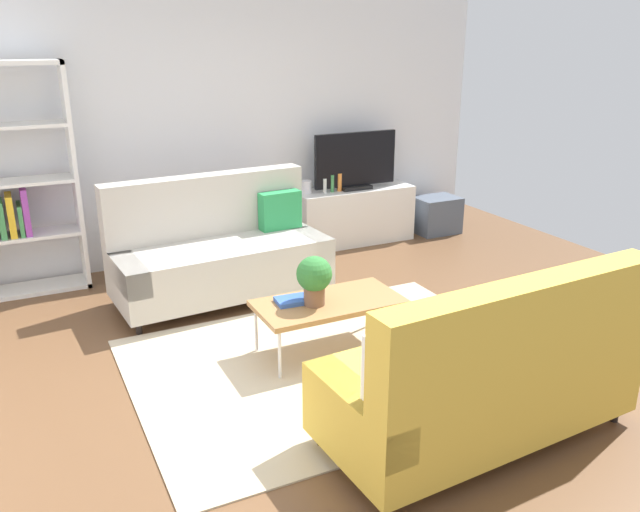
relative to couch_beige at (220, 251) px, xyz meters
The scene contains 16 objects.
ground_plane 1.66m from the couch_beige, 77.31° to the right, with size 7.68×7.68×0.00m, color brown.
wall_far 1.64m from the couch_beige, 74.22° to the left, with size 6.40×0.12×2.90m, color silver.
area_rug 1.71m from the couch_beige, 78.11° to the right, with size 2.90×2.20×0.01m, color beige.
couch_beige is the anchor object (origin of this frame).
couch_green 2.92m from the couch_beige, 76.59° to the right, with size 1.94×0.94×1.10m.
coffee_table 1.47m from the couch_beige, 74.60° to the right, with size 1.10×0.56×0.42m.
tv_console 2.10m from the couch_beige, 25.42° to the left, with size 1.40×0.44×0.64m, color silver.
tv 2.15m from the couch_beige, 24.93° to the left, with size 1.00×0.20×0.64m.
bookshelf 1.95m from the couch_beige, 150.64° to the left, with size 1.10×0.36×2.10m.
storage_trunk 3.11m from the couch_beige, 14.97° to the left, with size 0.52×0.40×0.44m, color #4C5666.
potted_plant 1.47m from the couch_beige, 79.59° to the right, with size 0.26×0.26×0.37m.
table_book_0 1.34m from the couch_beige, 84.38° to the right, with size 0.24×0.18×0.03m, color #3359B2.
vase_0 1.65m from the couch_beige, 35.86° to the left, with size 0.13×0.13×0.14m, color silver.
bottle_0 1.75m from the couch_beige, 29.84° to the left, with size 0.04×0.04×0.16m, color silver.
bottle_1 1.84m from the couch_beige, 28.37° to the left, with size 0.04×0.04×0.19m, color #3F8C4C.
bottle_2 1.92m from the couch_beige, 27.04° to the left, with size 0.05×0.05×0.20m, color orange.
Camera 1 is at (-1.99, -3.84, 2.31)m, focal length 36.26 mm.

